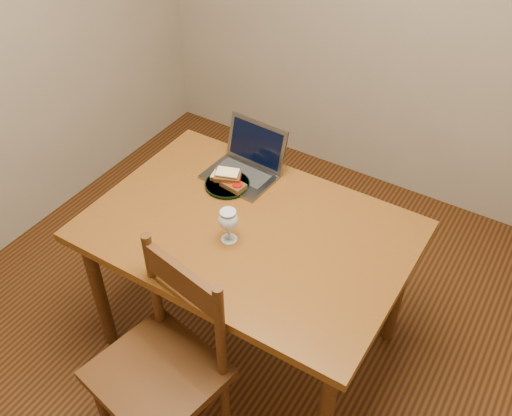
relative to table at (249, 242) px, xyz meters
The scene contains 9 objects.
floor 0.67m from the table, 53.15° to the right, with size 3.20×3.20×0.02m, color black.
table is the anchor object (origin of this frame).
chair 0.60m from the table, 91.68° to the right, with size 0.51×0.50×0.48m.
plate 0.30m from the table, 141.74° to the left, with size 0.20×0.20×0.02m, color black.
sandwich_cheese 0.34m from the table, 144.12° to the left, with size 0.10×0.06×0.03m, color #381E0C, non-canonical shape.
sandwich_tomato 0.28m from the table, 138.03° to the left, with size 0.11×0.06×0.03m, color #381E0C, non-canonical shape.
sandwich_top 0.32m from the table, 140.99° to the left, with size 0.11×0.07×0.04m, color #381E0C, non-canonical shape.
milk_glass 0.19m from the table, 105.25° to the right, with size 0.08×0.08×0.15m, color white, non-canonical shape.
laptop 0.40m from the table, 123.35° to the left, with size 0.32×0.29×0.22m.
Camera 1 is at (0.86, -1.34, 2.33)m, focal length 40.00 mm.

